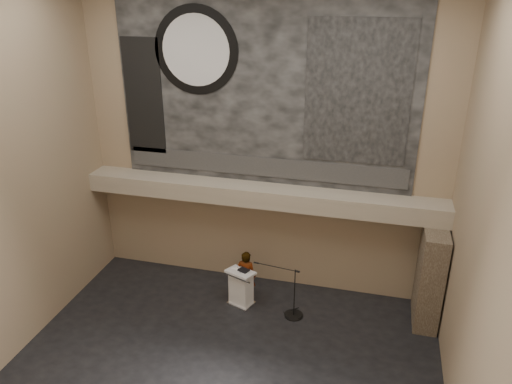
# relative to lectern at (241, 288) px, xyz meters

# --- Properties ---
(floor) EXTENTS (10.00, 10.00, 0.00)m
(floor) POSITION_rel_lectern_xyz_m (0.26, -2.56, -0.55)
(floor) COLOR black
(floor) RESTS_ON ground
(wall_back) EXTENTS (10.00, 0.02, 8.50)m
(wall_back) POSITION_rel_lectern_xyz_m (0.26, 1.44, 3.70)
(wall_back) COLOR #91765C
(wall_back) RESTS_ON floor
(wall_front) EXTENTS (10.00, 0.02, 8.50)m
(wall_front) POSITION_rel_lectern_xyz_m (0.26, -6.56, 3.70)
(wall_front) COLOR #91765C
(wall_front) RESTS_ON floor
(wall_left) EXTENTS (0.02, 8.00, 8.50)m
(wall_left) POSITION_rel_lectern_xyz_m (-4.74, -2.56, 3.70)
(wall_left) COLOR #91765C
(wall_left) RESTS_ON floor
(wall_right) EXTENTS (0.02, 8.00, 8.50)m
(wall_right) POSITION_rel_lectern_xyz_m (5.26, -2.56, 3.70)
(wall_right) COLOR #91765C
(wall_right) RESTS_ON floor
(soffit) EXTENTS (10.00, 0.80, 0.50)m
(soffit) POSITION_rel_lectern_xyz_m (0.26, 1.04, 2.40)
(soffit) COLOR gray
(soffit) RESTS_ON wall_back
(sprinkler_left) EXTENTS (0.04, 0.04, 0.06)m
(sprinkler_left) POSITION_rel_lectern_xyz_m (-1.34, 0.99, 2.12)
(sprinkler_left) COLOR #B2893D
(sprinkler_left) RESTS_ON soffit
(sprinkler_right) EXTENTS (0.04, 0.04, 0.06)m
(sprinkler_right) POSITION_rel_lectern_xyz_m (2.16, 0.99, 2.12)
(sprinkler_right) COLOR #B2893D
(sprinkler_right) RESTS_ON soffit
(banner) EXTENTS (8.00, 0.05, 5.00)m
(banner) POSITION_rel_lectern_xyz_m (0.26, 1.41, 5.15)
(banner) COLOR black
(banner) RESTS_ON wall_back
(banner_text_strip) EXTENTS (7.76, 0.02, 0.55)m
(banner_text_strip) POSITION_rel_lectern_xyz_m (0.26, 1.37, 3.10)
(banner_text_strip) COLOR #2B2B2B
(banner_text_strip) RESTS_ON banner
(banner_clock_rim) EXTENTS (2.30, 0.02, 2.30)m
(banner_clock_rim) POSITION_rel_lectern_xyz_m (-1.54, 1.37, 6.15)
(banner_clock_rim) COLOR black
(banner_clock_rim) RESTS_ON banner
(banner_clock_face) EXTENTS (1.84, 0.02, 1.84)m
(banner_clock_face) POSITION_rel_lectern_xyz_m (-1.54, 1.35, 6.15)
(banner_clock_face) COLOR silver
(banner_clock_face) RESTS_ON banner
(banner_building_print) EXTENTS (2.60, 0.02, 3.60)m
(banner_building_print) POSITION_rel_lectern_xyz_m (2.66, 1.37, 5.25)
(banner_building_print) COLOR black
(banner_building_print) RESTS_ON banner
(banner_brick_print) EXTENTS (1.10, 0.02, 3.20)m
(banner_brick_print) POSITION_rel_lectern_xyz_m (-3.14, 1.37, 4.85)
(banner_brick_print) COLOR black
(banner_brick_print) RESTS_ON banner
(stone_pier) EXTENTS (0.60, 1.40, 2.70)m
(stone_pier) POSITION_rel_lectern_xyz_m (4.91, 0.59, 0.80)
(stone_pier) COLOR #413528
(stone_pier) RESTS_ON floor
(lectern) EXTENTS (0.87, 0.74, 1.14)m
(lectern) POSITION_rel_lectern_xyz_m (0.00, 0.00, 0.00)
(lectern) COLOR silver
(lectern) RESTS_ON floor
(binder) EXTENTS (0.34, 0.32, 0.04)m
(binder) POSITION_rel_lectern_xyz_m (0.07, 0.03, 0.56)
(binder) COLOR black
(binder) RESTS_ON lectern
(papers) EXTENTS (0.31, 0.36, 0.00)m
(papers) POSITION_rel_lectern_xyz_m (-0.14, -0.02, 0.55)
(papers) COLOR white
(papers) RESTS_ON lectern
(speaker_person) EXTENTS (0.57, 0.39, 1.53)m
(speaker_person) POSITION_rel_lectern_xyz_m (0.06, 0.31, 0.21)
(speaker_person) COLOR beige
(speaker_person) RESTS_ON floor
(mic_stand) EXTENTS (1.41, 0.52, 1.45)m
(mic_stand) POSITION_rel_lectern_xyz_m (1.48, -0.12, -0.34)
(mic_stand) COLOR black
(mic_stand) RESTS_ON floor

